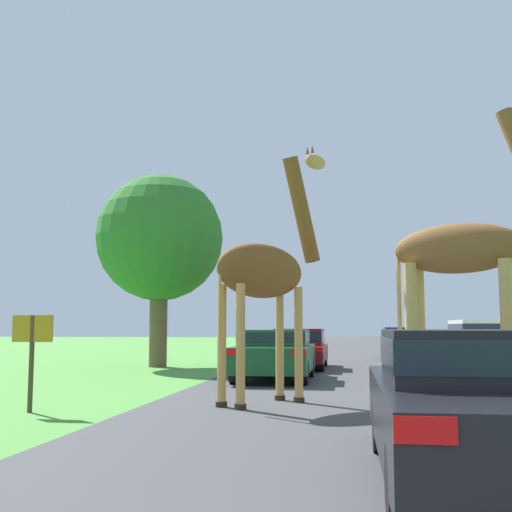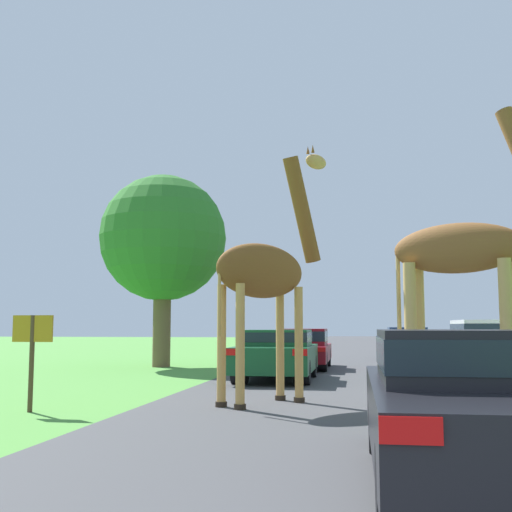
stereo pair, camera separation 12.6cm
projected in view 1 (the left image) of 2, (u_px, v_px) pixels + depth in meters
The scene contains 10 objects.
road at pixel (354, 356), 29.74m from camera, with size 7.63×120.00×0.00m.
giraffe_near_road at pixel (268, 271), 11.81m from camera, with size 2.08×2.52×5.02m.
giraffe_companion at pixel (467, 261), 10.03m from camera, with size 2.76×1.34×5.08m.
car_lead_maroon at pixel (490, 401), 5.75m from camera, with size 2.00×4.50×1.36m.
car_queue_right at pixel (300, 347), 21.26m from camera, with size 1.71×4.46×1.31m.
car_queue_left at pixel (403, 342), 27.51m from camera, with size 1.73×4.06×1.35m.
car_far_ahead at pixel (274, 353), 16.63m from camera, with size 1.90×3.96×1.30m.
car_verge_right at pixel (493, 353), 13.98m from camera, with size 1.76×4.50×1.53m.
tree_centre_back at pixel (160, 239), 22.52m from camera, with size 4.44×4.44×6.71m.
sign_post at pixel (32, 344), 10.53m from camera, with size 0.70×0.08×1.58m.
Camera 1 is at (-0.17, -0.41, 1.40)m, focal length 45.00 mm.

